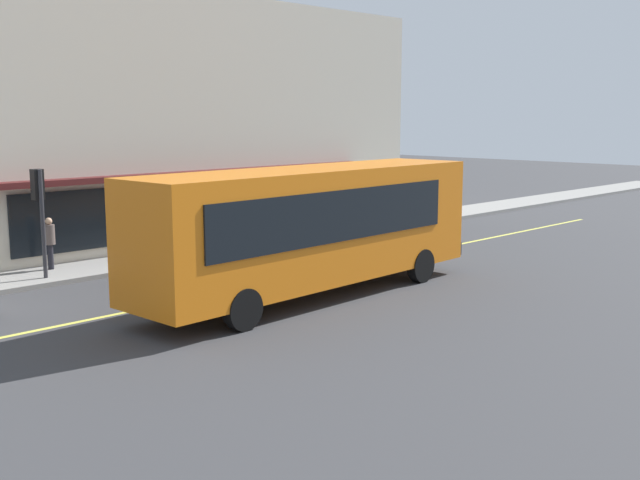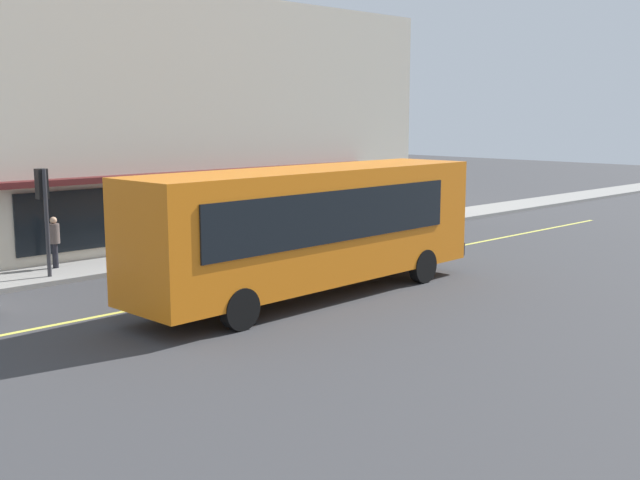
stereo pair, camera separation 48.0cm
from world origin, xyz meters
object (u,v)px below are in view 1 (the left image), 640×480
bus (313,224)px  traffic_light (39,197)px  pedestrian_at_corner (308,206)px  pedestrian_waiting (394,201)px  pedestrian_mid_block (50,239)px

bus → traffic_light: bearing=122.0°
bus → pedestrian_at_corner: 11.14m
traffic_light → pedestrian_at_corner: 12.16m
traffic_light → pedestrian_at_corner: size_ratio=1.85×
bus → traffic_light: size_ratio=3.51×
traffic_light → pedestrian_waiting: (16.57, 0.21, -1.44)m
pedestrian_mid_block → bus: bearing=-65.2°
pedestrian_at_corner → pedestrian_mid_block: size_ratio=1.07×
traffic_light → pedestrian_at_corner: traffic_light is taller
pedestrian_waiting → pedestrian_mid_block: pedestrian_mid_block is taller
bus → pedestrian_at_corner: size_ratio=6.47×
pedestrian_waiting → pedestrian_at_corner: bearing=169.3°
traffic_light → pedestrian_mid_block: traffic_light is taller
pedestrian_waiting → pedestrian_at_corner: pedestrian_at_corner is taller
bus → traffic_light: 8.25m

